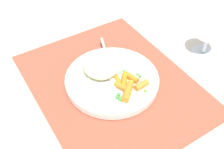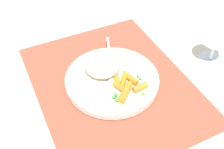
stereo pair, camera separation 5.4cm
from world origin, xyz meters
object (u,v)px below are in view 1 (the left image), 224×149
at_px(wine_glass, 211,24).
at_px(plate, 112,80).
at_px(rice_mound, 101,66).
at_px(fork, 109,66).
at_px(carrot_portion, 128,85).

bearing_deg(wine_glass, plate, -96.56).
relative_size(rice_mound, wine_glass, 0.67).
relative_size(plate, fork, 1.27).
distance_m(rice_mound, wine_glass, 0.31).
height_order(rice_mound, fork, rice_mound).
bearing_deg(plate, fork, 159.04).
bearing_deg(carrot_portion, plate, -163.46).
relative_size(fork, wine_glass, 1.33).
bearing_deg(fork, rice_mound, -79.30).
relative_size(carrot_portion, fork, 0.53).
relative_size(rice_mound, fork, 0.50).
bearing_deg(rice_mound, carrot_portion, 18.02).
bearing_deg(fork, carrot_portion, 0.26).
distance_m(carrot_portion, wine_glass, 0.28).
xyz_separation_m(carrot_portion, fork, (-0.09, -0.00, -0.00)).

